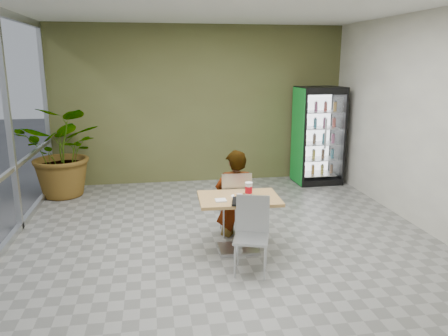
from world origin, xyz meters
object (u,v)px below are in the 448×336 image
at_px(beverage_fridge, 318,136).
at_px(potted_plant, 65,151).
at_px(seated_woman, 235,203).
at_px(cafeteria_tray, 250,202).
at_px(soda_cup, 249,189).
at_px(chair_far, 235,199).
at_px(dining_table, 239,212).
at_px(chair_near, 252,228).

bearing_deg(beverage_fridge, potted_plant, 179.70).
xyz_separation_m(seated_woman, cafeteria_tray, (0.04, -0.82, 0.28)).
bearing_deg(soda_cup, beverage_fridge, 54.88).
xyz_separation_m(chair_far, soda_cup, (0.09, -0.46, 0.28)).
relative_size(dining_table, chair_far, 1.12).
bearing_deg(potted_plant, chair_far, -41.54).
bearing_deg(beverage_fridge, seated_woman, -133.11).
height_order(dining_table, chair_far, chair_far).
bearing_deg(seated_woman, chair_far, 88.61).
xyz_separation_m(dining_table, beverage_fridge, (2.28, 3.09, 0.46)).
distance_m(soda_cup, cafeteria_tray, 0.32).
height_order(seated_woman, soda_cup, seated_woman).
height_order(seated_woman, cafeteria_tray, seated_woman).
bearing_deg(chair_far, dining_table, 85.58).
bearing_deg(chair_near, chair_far, 107.32).
distance_m(dining_table, cafeteria_tray, 0.35).
height_order(chair_near, beverage_fridge, beverage_fridge).
bearing_deg(dining_table, chair_near, -84.93).
bearing_deg(dining_table, seated_woman, 84.45).
bearing_deg(potted_plant, dining_table, -47.53).
xyz_separation_m(cafeteria_tray, beverage_fridge, (2.18, 3.34, 0.23)).
bearing_deg(dining_table, potted_plant, 132.47).
relative_size(cafeteria_tray, beverage_fridge, 0.23).
height_order(soda_cup, potted_plant, potted_plant).
height_order(dining_table, potted_plant, potted_plant).
distance_m(beverage_fridge, potted_plant, 4.99).
bearing_deg(soda_cup, dining_table, -159.12).
xyz_separation_m(seated_woman, soda_cup, (0.09, -0.51, 0.35)).
bearing_deg(dining_table, cafeteria_tray, -69.76).
xyz_separation_m(seated_woman, beverage_fridge, (2.22, 2.53, 0.51)).
bearing_deg(seated_woman, potted_plant, -39.52).
relative_size(chair_far, soda_cup, 5.43).
bearing_deg(chair_far, cafeteria_tray, 94.45).
xyz_separation_m(dining_table, chair_far, (0.05, 0.51, 0.02)).
distance_m(dining_table, soda_cup, 0.33).
xyz_separation_m(seated_woman, potted_plant, (-2.76, 2.40, 0.37)).
distance_m(chair_near, potted_plant, 4.48).
relative_size(dining_table, beverage_fridge, 0.54).
height_order(chair_far, potted_plant, potted_plant).
relative_size(soda_cup, potted_plant, 0.10).
distance_m(chair_near, beverage_fridge, 4.30).
relative_size(chair_near, seated_woman, 0.58).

